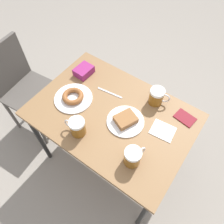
% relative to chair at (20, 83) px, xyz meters
% --- Properties ---
extents(ground_plane, '(8.00, 8.00, 0.00)m').
position_rel_chair_xyz_m(ground_plane, '(0.09, -0.89, -0.54)').
color(ground_plane, gray).
extents(table, '(0.72, 1.03, 0.74)m').
position_rel_chair_xyz_m(table, '(0.09, -0.89, 0.13)').
color(table, olive).
rests_on(table, ground_plane).
extents(chair, '(0.44, 0.44, 0.88)m').
position_rel_chair_xyz_m(chair, '(0.00, 0.00, 0.00)').
color(chair, '#514C47').
rests_on(chair, ground_plane).
extents(plate_with_cake, '(0.24, 0.24, 0.05)m').
position_rel_chair_xyz_m(plate_with_cake, '(0.09, -0.99, 0.22)').
color(plate_with_cake, silver).
rests_on(plate_with_cake, table).
extents(plate_with_donut, '(0.26, 0.26, 0.04)m').
position_rel_chair_xyz_m(plate_with_donut, '(0.04, -0.61, 0.22)').
color(plate_with_donut, silver).
rests_on(plate_with_donut, table).
extents(beer_mug_left, '(0.13, 0.09, 0.12)m').
position_rel_chair_xyz_m(beer_mug_left, '(-0.10, -1.17, 0.26)').
color(beer_mug_left, '#8C5619').
rests_on(beer_mug_left, table).
extents(beer_mug_center, '(0.09, 0.13, 0.12)m').
position_rel_chair_xyz_m(beer_mug_center, '(0.34, -1.07, 0.26)').
color(beer_mug_center, '#8C5619').
rests_on(beer_mug_center, table).
extents(beer_mug_right, '(0.09, 0.14, 0.12)m').
position_rel_chair_xyz_m(beer_mug_right, '(-0.14, -0.80, 0.26)').
color(beer_mug_right, '#8C5619').
rests_on(beer_mug_right, table).
extents(napkin_folded, '(0.13, 0.15, 0.00)m').
position_rel_chair_xyz_m(napkin_folded, '(0.17, -1.22, 0.20)').
color(napkin_folded, white).
rests_on(napkin_folded, table).
extents(fork, '(0.04, 0.19, 0.00)m').
position_rel_chair_xyz_m(fork, '(0.22, -0.78, 0.20)').
color(fork, silver).
rests_on(fork, table).
extents(passport_near_edge, '(0.11, 0.14, 0.01)m').
position_rel_chair_xyz_m(passport_near_edge, '(0.33, -1.29, 0.21)').
color(passport_near_edge, maroon).
rests_on(passport_near_edge, table).
extents(blue_pouch, '(0.14, 0.11, 0.06)m').
position_rel_chair_xyz_m(blue_pouch, '(0.26, -0.51, 0.23)').
color(blue_pouch, '#8C2366').
rests_on(blue_pouch, table).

